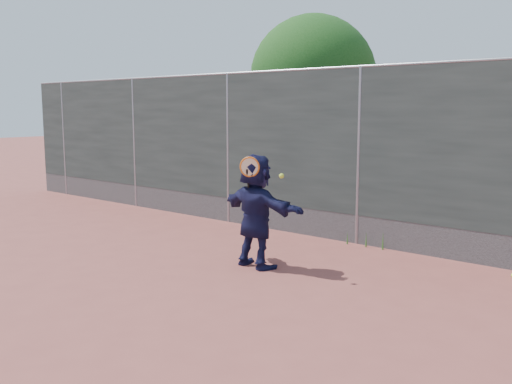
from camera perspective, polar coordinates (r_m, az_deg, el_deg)
The scene contains 6 objects.
ground at distance 7.32m, azimuth -4.00°, elevation -10.07°, with size 80.00×80.00×0.00m, color #9E4C42.
player at distance 8.30m, azimuth 0.00°, elevation -1.90°, with size 1.55×0.49×1.67m, color #16173D.
fence at distance 9.80m, azimuth 10.25°, elevation 3.95°, with size 20.00×0.06×3.03m.
swing_action at distance 8.00m, azimuth -0.34°, elevation 2.31°, with size 0.72×0.16×0.51m.
tree_left at distance 13.88m, azimuth 6.35°, elevation 10.89°, with size 3.15×3.00×4.53m.
weed_clump at distance 9.78m, azimuth 11.19°, elevation -4.69°, with size 0.68×0.07×0.30m.
Camera 1 is at (4.83, -5.00, 2.31)m, focal length 40.00 mm.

